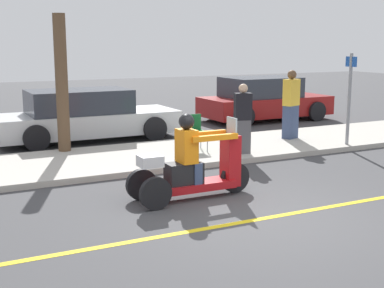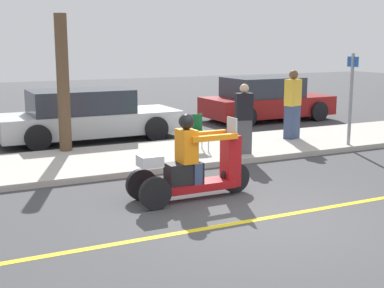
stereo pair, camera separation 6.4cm
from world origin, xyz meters
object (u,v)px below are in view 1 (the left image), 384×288
object	(u,v)px
folding_chair_set_back	(194,128)
parked_car_lot_center	(85,116)
spectator_near_curb	(243,120)
street_sign	(349,95)
parked_car_lot_right	(264,100)
motorcycle_trike	(193,168)
tree_trunk	(62,83)
spectator_with_child	(291,106)

from	to	relation	value
folding_chair_set_back	parked_car_lot_center	size ratio (longest dim) A/B	0.17
spectator_near_curb	street_sign	bearing A→B (deg)	-5.04
spectator_near_curb	parked_car_lot_center	xyz separation A→B (m)	(-2.52, 3.77, -0.22)
spectator_near_curb	parked_car_lot_right	bearing A→B (deg)	51.35
parked_car_lot_center	street_sign	bearing A→B (deg)	-36.85
motorcycle_trike	tree_trunk	size ratio (longest dim) A/B	0.70
folding_chair_set_back	tree_trunk	size ratio (longest dim) A/B	0.27
spectator_with_child	folding_chair_set_back	distance (m)	2.96
spectator_with_child	street_sign	xyz separation A→B (m)	(0.74, -1.30, 0.35)
spectator_near_curb	folding_chair_set_back	xyz separation A→B (m)	(-0.81, 0.81, -0.25)
parked_car_lot_right	street_sign	bearing A→B (deg)	-100.84
motorcycle_trike	street_sign	size ratio (longest dim) A/B	0.98
folding_chair_set_back	parked_car_lot_center	bearing A→B (deg)	119.93
parked_car_lot_right	motorcycle_trike	bearing A→B (deg)	-131.39
parked_car_lot_center	street_sign	xyz separation A→B (m)	(5.37, -4.02, 0.67)
spectator_with_child	parked_car_lot_right	world-z (taller)	spectator_with_child
motorcycle_trike	folding_chair_set_back	size ratio (longest dim) A/B	2.62
parked_car_lot_right	street_sign	size ratio (longest dim) A/B	1.96
spectator_near_curb	parked_car_lot_center	size ratio (longest dim) A/B	0.33
spectator_near_curb	parked_car_lot_right	distance (m)	6.10
folding_chair_set_back	parked_car_lot_center	world-z (taller)	parked_car_lot_center
parked_car_lot_right	spectator_near_curb	bearing A→B (deg)	-128.65
spectator_with_child	street_sign	bearing A→B (deg)	-60.56
spectator_with_child	parked_car_lot_center	distance (m)	5.39
motorcycle_trike	tree_trunk	world-z (taller)	tree_trunk
folding_chair_set_back	parked_car_lot_right	xyz separation A→B (m)	(4.63, 3.96, 0.06)
street_sign	tree_trunk	bearing A→B (deg)	159.86
tree_trunk	folding_chair_set_back	bearing A→B (deg)	-25.27
spectator_with_child	motorcycle_trike	bearing A→B (deg)	-143.55
spectator_near_curb	tree_trunk	xyz separation A→B (m)	(-3.50, 2.08, 0.79)
spectator_with_child	tree_trunk	bearing A→B (deg)	169.64
motorcycle_trike	parked_car_lot_center	size ratio (longest dim) A/B	0.46
parked_car_lot_right	street_sign	world-z (taller)	street_sign
spectator_with_child	spectator_near_curb	xyz separation A→B (m)	(-2.11, -1.05, -0.10)
folding_chair_set_back	parked_car_lot_right	bearing A→B (deg)	40.54
motorcycle_trike	spectator_with_child	size ratio (longest dim) A/B	1.22
tree_trunk	street_sign	world-z (taller)	tree_trunk
spectator_near_curb	folding_chair_set_back	world-z (taller)	spectator_near_curb
motorcycle_trike	spectator_with_child	distance (m)	5.64
street_sign	spectator_near_curb	bearing A→B (deg)	174.96
motorcycle_trike	tree_trunk	xyz separation A→B (m)	(-1.09, 4.37, 1.14)
folding_chair_set_back	tree_trunk	xyz separation A→B (m)	(-2.69, 1.27, 1.04)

